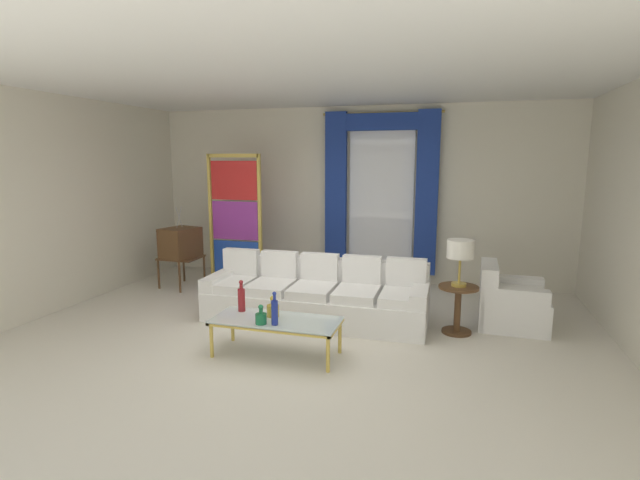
{
  "coord_description": "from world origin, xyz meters",
  "views": [
    {
      "loc": [
        1.74,
        -5.09,
        2.13
      ],
      "look_at": [
        -0.0,
        0.9,
        1.05
      ],
      "focal_mm": 26.62,
      "sensor_mm": 36.0,
      "label": 1
    }
  ],
  "objects_px": {
    "couch_white_long": "(316,297)",
    "peacock_figurine": "(248,278)",
    "bottle_crystal_tall": "(241,298)",
    "bottle_ruby_flask": "(261,317)",
    "round_side_table": "(458,305)",
    "vintage_tv": "(180,244)",
    "bottle_blue_decanter": "(273,309)",
    "coffee_table": "(276,322)",
    "bottle_amber_squat": "(275,311)",
    "table_lamp_brass": "(460,251)",
    "stained_glass_divider": "(235,223)",
    "armchair_white": "(508,304)"
  },
  "relations": [
    {
      "from": "bottle_crystal_tall",
      "to": "armchair_white",
      "type": "height_order",
      "value": "armchair_white"
    },
    {
      "from": "couch_white_long",
      "to": "peacock_figurine",
      "type": "height_order",
      "value": "couch_white_long"
    },
    {
      "from": "coffee_table",
      "to": "stained_glass_divider",
      "type": "distance_m",
      "value": 3.17
    },
    {
      "from": "table_lamp_brass",
      "to": "bottle_amber_squat",
      "type": "bearing_deg",
      "value": -142.41
    },
    {
      "from": "couch_white_long",
      "to": "armchair_white",
      "type": "bearing_deg",
      "value": 10.07
    },
    {
      "from": "bottle_blue_decanter",
      "to": "armchair_white",
      "type": "xyz_separation_m",
      "value": [
        2.58,
        1.63,
        -0.2
      ]
    },
    {
      "from": "stained_glass_divider",
      "to": "peacock_figurine",
      "type": "distance_m",
      "value": 0.98
    },
    {
      "from": "couch_white_long",
      "to": "round_side_table",
      "type": "xyz_separation_m",
      "value": [
        1.81,
        -0.02,
        0.05
      ]
    },
    {
      "from": "stained_glass_divider",
      "to": "bottle_crystal_tall",
      "type": "bearing_deg",
      "value": -62.57
    },
    {
      "from": "bottle_crystal_tall",
      "to": "stained_glass_divider",
      "type": "relative_size",
      "value": 0.16
    },
    {
      "from": "round_side_table",
      "to": "table_lamp_brass",
      "type": "relative_size",
      "value": 1.04
    },
    {
      "from": "bottle_blue_decanter",
      "to": "peacock_figurine",
      "type": "distance_m",
      "value": 2.51
    },
    {
      "from": "bottle_crystal_tall",
      "to": "bottle_ruby_flask",
      "type": "bearing_deg",
      "value": -41.01
    },
    {
      "from": "round_side_table",
      "to": "stained_glass_divider",
      "type": "bearing_deg",
      "value": 160.04
    },
    {
      "from": "bottle_amber_squat",
      "to": "bottle_ruby_flask",
      "type": "bearing_deg",
      "value": -174.59
    },
    {
      "from": "peacock_figurine",
      "to": "coffee_table",
      "type": "bearing_deg",
      "value": -58.41
    },
    {
      "from": "vintage_tv",
      "to": "bottle_blue_decanter",
      "type": "bearing_deg",
      "value": -40.33
    },
    {
      "from": "bottle_crystal_tall",
      "to": "bottle_ruby_flask",
      "type": "height_order",
      "value": "bottle_crystal_tall"
    },
    {
      "from": "bottle_blue_decanter",
      "to": "vintage_tv",
      "type": "bearing_deg",
      "value": 139.67
    },
    {
      "from": "bottle_amber_squat",
      "to": "peacock_figurine",
      "type": "relative_size",
      "value": 0.6
    },
    {
      "from": "armchair_white",
      "to": "table_lamp_brass",
      "type": "distance_m",
      "value": 1.07
    },
    {
      "from": "coffee_table",
      "to": "table_lamp_brass",
      "type": "relative_size",
      "value": 2.42
    },
    {
      "from": "bottle_crystal_tall",
      "to": "vintage_tv",
      "type": "height_order",
      "value": "vintage_tv"
    },
    {
      "from": "table_lamp_brass",
      "to": "bottle_crystal_tall",
      "type": "bearing_deg",
      "value": -155.08
    },
    {
      "from": "table_lamp_brass",
      "to": "peacock_figurine",
      "type": "bearing_deg",
      "value": 163.53
    },
    {
      "from": "coffee_table",
      "to": "peacock_figurine",
      "type": "distance_m",
      "value": 2.6
    },
    {
      "from": "bottle_crystal_tall",
      "to": "bottle_blue_decanter",
      "type": "bearing_deg",
      "value": -10.88
    },
    {
      "from": "stained_glass_divider",
      "to": "bottle_blue_decanter",
      "type": "bearing_deg",
      "value": -56.25
    },
    {
      "from": "armchair_white",
      "to": "couch_white_long",
      "type": "bearing_deg",
      "value": -169.93
    },
    {
      "from": "couch_white_long",
      "to": "bottle_amber_squat",
      "type": "distance_m",
      "value": 1.46
    },
    {
      "from": "vintage_tv",
      "to": "armchair_white",
      "type": "xyz_separation_m",
      "value": [
        5.06,
        -0.48,
        -0.44
      ]
    },
    {
      "from": "stained_glass_divider",
      "to": "round_side_table",
      "type": "height_order",
      "value": "stained_glass_divider"
    },
    {
      "from": "couch_white_long",
      "to": "table_lamp_brass",
      "type": "bearing_deg",
      "value": -0.58
    },
    {
      "from": "peacock_figurine",
      "to": "round_side_table",
      "type": "height_order",
      "value": "round_side_table"
    },
    {
      "from": "table_lamp_brass",
      "to": "stained_glass_divider",
      "type": "bearing_deg",
      "value": 160.04
    },
    {
      "from": "vintage_tv",
      "to": "stained_glass_divider",
      "type": "height_order",
      "value": "stained_glass_divider"
    },
    {
      "from": "vintage_tv",
      "to": "table_lamp_brass",
      "type": "relative_size",
      "value": 2.36
    },
    {
      "from": "peacock_figurine",
      "to": "table_lamp_brass",
      "type": "bearing_deg",
      "value": -16.47
    },
    {
      "from": "coffee_table",
      "to": "bottle_blue_decanter",
      "type": "bearing_deg",
      "value": 131.46
    },
    {
      "from": "bottle_crystal_tall",
      "to": "round_side_table",
      "type": "bearing_deg",
      "value": 24.92
    },
    {
      "from": "bottle_ruby_flask",
      "to": "vintage_tv",
      "type": "distance_m",
      "value": 3.41
    },
    {
      "from": "coffee_table",
      "to": "bottle_ruby_flask",
      "type": "distance_m",
      "value": 0.23
    },
    {
      "from": "couch_white_long",
      "to": "coffee_table",
      "type": "bearing_deg",
      "value": -93.49
    },
    {
      "from": "bottle_crystal_tall",
      "to": "round_side_table",
      "type": "xyz_separation_m",
      "value": [
        2.37,
        1.1,
        -0.2
      ]
    },
    {
      "from": "bottle_amber_squat",
      "to": "bottle_ruby_flask",
      "type": "height_order",
      "value": "bottle_amber_squat"
    },
    {
      "from": "coffee_table",
      "to": "bottle_blue_decanter",
      "type": "height_order",
      "value": "bottle_blue_decanter"
    },
    {
      "from": "round_side_table",
      "to": "table_lamp_brass",
      "type": "xyz_separation_m",
      "value": [
        -0.0,
        0.0,
        0.67
      ]
    },
    {
      "from": "stained_glass_divider",
      "to": "table_lamp_brass",
      "type": "relative_size",
      "value": 3.86
    },
    {
      "from": "bottle_ruby_flask",
      "to": "peacock_figurine",
      "type": "relative_size",
      "value": 0.35
    },
    {
      "from": "bottle_amber_squat",
      "to": "table_lamp_brass",
      "type": "relative_size",
      "value": 0.63
    }
  ]
}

